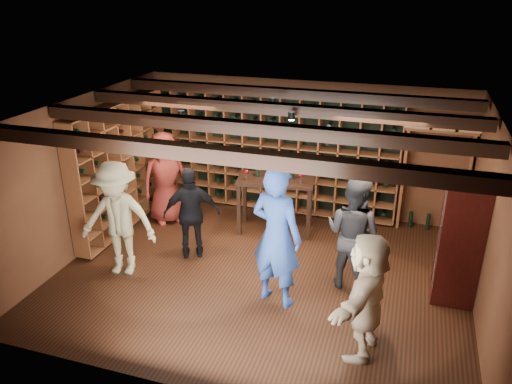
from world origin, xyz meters
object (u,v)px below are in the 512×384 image
(display_cabinet, at_px, (459,244))
(guest_khaki, at_px, (118,219))
(guest_beige, at_px, (366,296))
(guest_red_floral, at_px, (165,178))
(guest_woman_black, at_px, (192,213))
(tasting_table, at_px, (275,185))
(man_blue_shirt, at_px, (276,237))
(man_grey_suit, at_px, (353,233))

(display_cabinet, height_order, guest_khaki, guest_khaki)
(guest_khaki, relative_size, guest_beige, 1.13)
(guest_red_floral, distance_m, guest_khaki, 1.81)
(display_cabinet, bearing_deg, guest_woman_black, -179.73)
(guest_red_floral, bearing_deg, tasting_table, -39.01)
(guest_red_floral, bearing_deg, guest_woman_black, -92.33)
(man_blue_shirt, xyz_separation_m, guest_woman_black, (-1.60, 0.78, -0.24))
(guest_red_floral, distance_m, guest_beige, 4.60)
(display_cabinet, xyz_separation_m, guest_beige, (-1.07, -1.49, -0.07))
(man_grey_suit, height_order, guest_red_floral, guest_red_floral)
(guest_red_floral, xyz_separation_m, guest_woman_black, (0.99, -1.05, -0.10))
(man_blue_shirt, height_order, guest_khaki, man_blue_shirt)
(guest_woman_black, relative_size, tasting_table, 1.09)
(guest_beige, bearing_deg, display_cabinet, 153.61)
(man_blue_shirt, bearing_deg, display_cabinet, -145.74)
(guest_khaki, bearing_deg, man_grey_suit, 2.15)
(man_grey_suit, relative_size, guest_woman_black, 1.12)
(guest_red_floral, xyz_separation_m, guest_khaki, (0.16, -1.81, 0.03))
(man_grey_suit, height_order, tasting_table, man_grey_suit)
(guest_red_floral, bearing_deg, man_grey_suit, -63.51)
(man_grey_suit, xyz_separation_m, guest_beige, (0.35, -1.39, -0.06))
(man_blue_shirt, xyz_separation_m, guest_khaki, (-2.43, 0.03, -0.11))
(display_cabinet, xyz_separation_m, man_blue_shirt, (-2.33, -0.80, 0.14))
(display_cabinet, height_order, tasting_table, display_cabinet)
(display_cabinet, xyz_separation_m, guest_red_floral, (-4.92, 1.03, -0.00))
(guest_woman_black, bearing_deg, man_grey_suit, 153.08)
(display_cabinet, xyz_separation_m, guest_woman_black, (-3.93, -0.02, -0.10))
(man_blue_shirt, xyz_separation_m, man_grey_suit, (0.92, 0.71, -0.15))
(guest_khaki, bearing_deg, tasting_table, 38.64)
(man_grey_suit, height_order, guest_khaki, guest_khaki)
(display_cabinet, relative_size, guest_red_floral, 1.03)
(man_blue_shirt, distance_m, guest_red_floral, 3.17)
(display_cabinet, relative_size, guest_khaki, 0.99)
(guest_khaki, bearing_deg, man_blue_shirt, -9.92)
(man_blue_shirt, relative_size, man_grey_suit, 1.18)
(display_cabinet, distance_m, guest_beige, 1.83)
(man_grey_suit, height_order, guest_beige, man_grey_suit)
(guest_khaki, distance_m, guest_beige, 3.76)
(guest_woman_black, distance_m, tasting_table, 1.63)
(display_cabinet, relative_size, guest_beige, 1.11)
(man_grey_suit, xyz_separation_m, guest_woman_black, (-2.52, 0.08, -0.09))
(man_blue_shirt, distance_m, man_grey_suit, 1.17)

